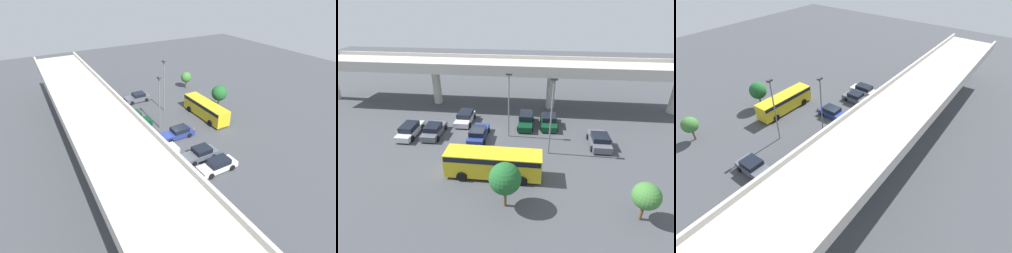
{
  "view_description": "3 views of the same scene",
  "coord_description": "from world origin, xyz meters",
  "views": [
    {
      "loc": [
        -26.42,
        15.88,
        19.59
      ],
      "look_at": [
        0.67,
        0.41,
        1.68
      ],
      "focal_mm": 28.0,
      "sensor_mm": 36.0,
      "label": 1
    },
    {
      "loc": [
        6.52,
        -27.78,
        15.43
      ],
      "look_at": [
        3.11,
        1.18,
        0.78
      ],
      "focal_mm": 28.0,
      "sensor_mm": 36.0,
      "label": 2
    },
    {
      "loc": [
        24.62,
        19.7,
        21.52
      ],
      "look_at": [
        2.52,
        3.04,
        1.32
      ],
      "focal_mm": 28.0,
      "sensor_mm": 36.0,
      "label": 3
    }
  ],
  "objects": [
    {
      "name": "shuttle_bus",
      "position": [
        2.97,
        -7.76,
        1.54
      ],
      "size": [
        8.96,
        2.63,
        2.56
      ],
      "rotation": [
        0.0,
        0.0,
        3.14
      ],
      "color": "gold",
      "rests_on": "ground_plane"
    },
    {
      "name": "tree_front_left",
      "position": [
        4.54,
        -11.63,
        2.73
      ],
      "size": [
        2.56,
        2.56,
        4.02
      ],
      "color": "brown",
      "rests_on": "ground_plane"
    },
    {
      "name": "ground_plane",
      "position": [
        0.0,
        0.0,
        0.0
      ],
      "size": [
        113.13,
        113.13,
        0.0
      ],
      "primitive_type": "plane",
      "color": "#424449"
    },
    {
      "name": "lamp_post_mid_lot",
      "position": [
        3.55,
        0.18,
        4.59
      ],
      "size": [
        0.7,
        0.35,
        7.82
      ],
      "color": "slate",
      "rests_on": "ground_plane"
    },
    {
      "name": "parked_car_2",
      "position": [
        -2.71,
        3.41,
        0.7
      ],
      "size": [
        2.17,
        4.45,
        1.43
      ],
      "rotation": [
        0.0,
        0.0,
        -1.57
      ],
      "color": "silver",
      "rests_on": "ground_plane"
    },
    {
      "name": "highway_overpass",
      "position": [
        -0.0,
        10.02,
        5.82
      ],
      "size": [
        54.03,
        7.23,
        7.07
      ],
      "color": "#BCB7AD",
      "rests_on": "ground_plane"
    },
    {
      "name": "parked_car_1",
      "position": [
        -5.57,
        -0.61,
        0.67
      ],
      "size": [
        2.13,
        4.63,
        1.46
      ],
      "rotation": [
        0.0,
        0.0,
        1.57
      ],
      "color": "#515660",
      "rests_on": "ground_plane"
    },
    {
      "name": "parked_car_6",
      "position": [
        14.03,
        -0.89,
        0.7
      ],
      "size": [
        2.25,
        4.49,
        1.49
      ],
      "rotation": [
        0.0,
        0.0,
        1.57
      ],
      "color": "#515660",
      "rests_on": "ground_plane"
    },
    {
      "name": "traffic_cone",
      "position": [
        0.23,
        -3.66,
        0.33
      ],
      "size": [
        0.44,
        0.44,
        0.7
      ],
      "color": "black",
      "rests_on": "ground_plane"
    },
    {
      "name": "parked_car_0",
      "position": [
        -8.46,
        -0.97,
        0.71
      ],
      "size": [
        2.03,
        4.87,
        1.49
      ],
      "rotation": [
        0.0,
        0.0,
        1.57
      ],
      "color": "silver",
      "rests_on": "ground_plane"
    },
    {
      "name": "parked_car_4",
      "position": [
        5.47,
        3.36,
        0.77
      ],
      "size": [
        2.02,
        4.86,
        1.65
      ],
      "rotation": [
        0.0,
        0.0,
        -1.57
      ],
      "color": "#0C381E",
      "rests_on": "ground_plane"
    },
    {
      "name": "parked_car_5",
      "position": [
        8.48,
        3.53,
        0.7
      ],
      "size": [
        2.19,
        4.53,
        1.51
      ],
      "rotation": [
        0.0,
        0.0,
        -1.57
      ],
      "color": "#0C381E",
      "rests_on": "ground_plane"
    },
    {
      "name": "lamp_post_near_aisle",
      "position": [
        8.25,
        -3.19,
        4.9
      ],
      "size": [
        0.7,
        0.35,
        8.42
      ],
      "color": "slate",
      "rests_on": "ground_plane"
    },
    {
      "name": "parked_car_3",
      "position": [
        0.02,
        -0.79,
        0.67
      ],
      "size": [
        2.12,
        4.8,
        1.43
      ],
      "rotation": [
        0.0,
        0.0,
        1.57
      ],
      "color": "navy",
      "rests_on": "ground_plane"
    },
    {
      "name": "tree_front_centre",
      "position": [
        15.0,
        -11.88,
        2.28
      ],
      "size": [
        2.06,
        2.06,
        3.33
      ],
      "color": "brown",
      "rests_on": "ground_plane"
    }
  ]
}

